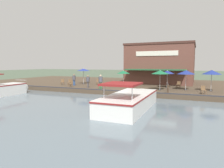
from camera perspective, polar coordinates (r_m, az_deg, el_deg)
name	(u,v)px	position (r m, az deg, el deg)	size (l,w,h in m)	color
ground_plane	(119,96)	(22.93, 1.96, -3.58)	(220.00, 220.00, 0.00)	#4C5B47
quay_deck	(143,85)	(33.30, 8.87, -0.27)	(22.00, 56.00, 0.60)	#4C3D2D
quay_edge_fender	(119,91)	(22.93, 2.06, -1.94)	(0.20, 50.40, 0.10)	#2D2D33
waterfront_restaurant	(161,64)	(35.12, 13.93, 5.63)	(11.21, 10.54, 6.37)	brown
patio_umbrella_by_entrance	(212,72)	(25.46, 26.59, 3.04)	(2.12, 2.12, 2.48)	#B7B7B7
patio_umbrella_back_row	(186,72)	(25.42, 20.41, 3.18)	(2.06, 2.06, 2.43)	#B7B7B7
patio_umbrella_mid_patio_left	(83,70)	(31.74, -8.17, 4.07)	(2.02, 2.02, 2.48)	#B7B7B7
patio_umbrella_far_corner	(160,72)	(24.48, 13.60, 3.30)	(2.11, 2.11, 2.40)	#B7B7B7
patio_umbrella_mid_patio_right	(123,72)	(27.37, 3.30, 3.41)	(1.76, 1.76, 2.27)	#B7B7B7
patio_umbrella_near_quay_edge	(167,72)	(27.28, 15.54, 3.29)	(1.79, 1.79, 2.32)	#B7B7B7
cafe_chair_mid_patio	(62,82)	(31.13, -13.96, 0.67)	(0.57, 0.57, 0.85)	brown
cafe_chair_beside_entrance	(71,83)	(28.23, -11.68, 0.23)	(0.54, 0.54, 0.85)	brown
cafe_chair_under_first_umbrella	(70,82)	(30.64, -12.04, 0.63)	(0.49, 0.49, 0.85)	brown
cafe_chair_back_row_seat	(179,84)	(27.76, 18.48, -0.03)	(0.52, 0.52, 0.85)	brown
cafe_chair_far_corner_seat	(203,89)	(22.80, 24.65, -1.41)	(0.56, 0.56, 0.85)	brown
cafe_chair_facing_river	(98,81)	(30.53, -4.01, 0.72)	(0.53, 0.53, 0.85)	brown
person_at_quay_edge	(74,78)	(29.71, -10.79, 1.60)	(0.47, 0.47, 1.66)	#2D5193
person_mid_patio	(88,80)	(26.62, -6.90, 1.17)	(0.46, 0.46, 1.64)	#4C4C56
person_near_entrance	(101,80)	(24.85, -3.30, 1.14)	(0.50, 0.50, 1.78)	#337547
motorboat_far_downstream	(6,89)	(26.60, -28.13, -1.24)	(6.48, 2.42, 2.57)	white
motorboat_distant_upstream	(132,99)	(16.81, 5.87, -4.35)	(9.29, 3.04, 2.27)	white
mooring_post	(168,89)	(21.77, 15.68, -1.30)	(0.22, 0.22, 1.02)	#473323
tree_upstream_bank	(154,56)	(41.48, 11.90, 7.93)	(4.63, 4.41, 7.17)	brown
tree_behind_restaurant	(161,54)	(41.40, 13.77, 8.39)	(4.73, 4.50, 7.59)	brown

